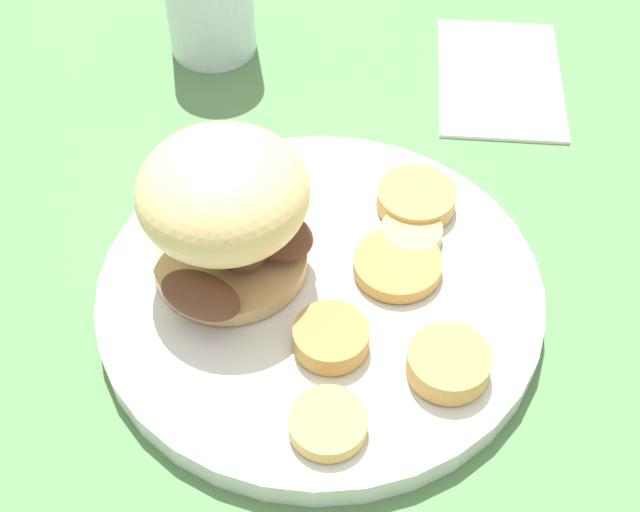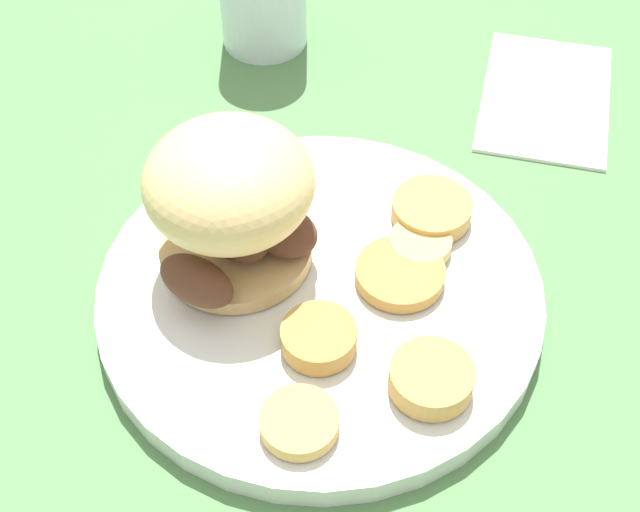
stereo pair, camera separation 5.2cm
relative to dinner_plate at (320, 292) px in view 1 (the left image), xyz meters
The scene contains 10 objects.
ground_plane 0.01m from the dinner_plate, ahead, with size 4.00×4.00×0.00m, color #4C7A47.
dinner_plate is the anchor object (origin of this frame).
sandwich 0.08m from the dinner_plate, 35.68° to the right, with size 0.11×0.12×0.09m.
potato_round_0 0.10m from the dinner_plate, 117.22° to the left, with size 0.05×0.05×0.02m, color tan.
potato_round_1 0.05m from the dinner_plate, behind, with size 0.05×0.05×0.01m, color #BC8942.
potato_round_2 0.07m from the dinner_plate, 168.27° to the right, with size 0.04×0.04×0.01m, color #DBB766.
potato_round_3 0.10m from the dinner_plate, 71.28° to the left, with size 0.04×0.04×0.01m, color tan.
potato_round_4 0.05m from the dinner_plate, 76.75° to the left, with size 0.04×0.04×0.01m, color #BC8942.
potato_round_5 0.09m from the dinner_plate, 154.59° to the right, with size 0.05×0.05×0.01m, color tan.
napkin 0.26m from the dinner_plate, 143.49° to the right, with size 0.15×0.09×0.01m, color white.
Camera 1 is at (0.12, 0.32, 0.44)m, focal length 50.00 mm.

